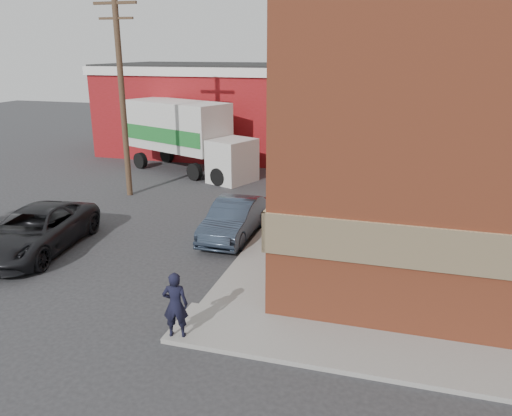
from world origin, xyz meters
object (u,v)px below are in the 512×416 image
Objects in this scene: utility_pole at (122,90)px; suv_a at (35,231)px; warehouse at (235,109)px; sedan at (234,219)px; box_truck at (188,133)px; man at (175,305)px.

utility_pole is 8.02m from suv_a.
suv_a is (0.50, -6.92, -4.02)m from utility_pole.
utility_pole reaches higher than warehouse.
utility_pole reaches higher than suv_a.
sedan is 0.51× the size of box_truck.
suv_a is (-6.80, 3.63, -0.19)m from man.
man is at bearing -55.32° from utility_pole.
man is (7.30, -10.55, -3.83)m from utility_pole.
box_truck is at bearing 79.44° from utility_pole.
suv_a is at bearing -151.92° from sedan.
warehouse reaches higher than suv_a.
man is 0.39× the size of sedan.
man is (5.80, -21.55, -1.90)m from warehouse.
utility_pole is 1.73× the size of suv_a.
sedan is (6.41, -3.79, -4.07)m from utility_pole.
warehouse is 3.97× the size of sedan.
utility_pole is at bearing 149.59° from sedan.
box_truck is at bearing -95.57° from warehouse.
sedan is (-0.89, 6.76, -0.24)m from man.
sedan is (4.91, -14.79, -2.14)m from warehouse.
utility_pole is at bearing 87.01° from suv_a.
box_truck is (-5.52, 8.60, 1.52)m from sedan.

